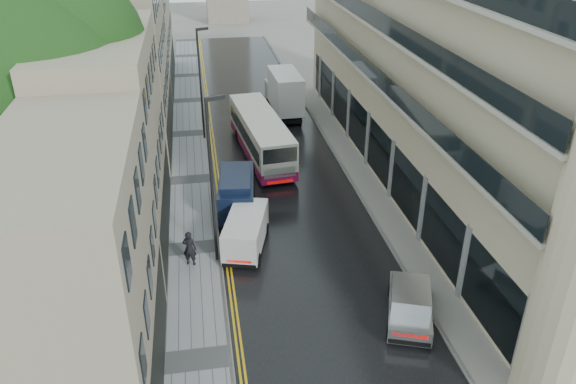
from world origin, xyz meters
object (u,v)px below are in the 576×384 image
object	(u,v)px
silver_hatchback	(390,322)
white_van	(224,246)
tree_near	(40,130)
navy_van	(219,206)
pedestrian	(190,248)
cream_bus	(254,154)
lamp_post_near	(212,185)
lamp_post_far	(201,86)
tree_far	(89,70)
white_lorry	(276,100)

from	to	relation	value
silver_hatchback	white_van	bearing A→B (deg)	154.18
tree_near	white_van	bearing A→B (deg)	-15.78
tree_near	navy_van	world-z (taller)	tree_near
pedestrian	cream_bus	bearing A→B (deg)	-95.21
pedestrian	lamp_post_near	bearing A→B (deg)	-151.66
lamp_post_near	navy_van	bearing A→B (deg)	64.28
lamp_post_far	lamp_post_near	bearing A→B (deg)	-110.62
white_van	pedestrian	xyz separation A→B (m)	(-1.73, -0.01, 0.09)
pedestrian	white_van	bearing A→B (deg)	-160.98
tree_far	lamp_post_far	distance (m)	7.90
white_lorry	silver_hatchback	size ratio (longest dim) A/B	1.76
tree_far	navy_van	xyz separation A→B (m)	(7.90, -11.62, -4.93)
white_lorry	white_van	xyz separation A→B (m)	(-5.62, -19.80, -0.95)
tree_near	white_van	size ratio (longest dim) A/B	3.23
tree_near	lamp_post_far	distance (m)	16.81
tree_far	lamp_post_near	xyz separation A→B (m)	(7.50, -15.10, -1.80)
navy_van	lamp_post_far	size ratio (longest dim) A/B	0.60
silver_hatchback	white_lorry	bearing A→B (deg)	111.93
white_lorry	tree_far	bearing A→B (deg)	-163.39
cream_bus	lamp_post_near	world-z (taller)	lamp_post_near
silver_hatchback	lamp_post_near	xyz separation A→B (m)	(-6.92, 6.92, 3.63)
white_lorry	lamp_post_near	distance (m)	20.64
cream_bus	navy_van	xyz separation A→B (m)	(-2.72, -6.39, -0.21)
white_lorry	pedestrian	world-z (taller)	white_lorry
lamp_post_near	tree_near	bearing A→B (deg)	145.76
tree_near	pedestrian	world-z (taller)	tree_near
pedestrian	lamp_post_far	world-z (taller)	lamp_post_far
cream_bus	silver_hatchback	xyz separation A→B (m)	(3.79, -16.79, -0.70)
silver_hatchback	pedestrian	size ratio (longest dim) A/B	2.17
tree_near	silver_hatchback	bearing A→B (deg)	-31.51
navy_van	lamp_post_near	world-z (taller)	lamp_post_near
cream_bus	white_lorry	bearing A→B (deg)	67.51
silver_hatchback	lamp_post_far	world-z (taller)	lamp_post_far
silver_hatchback	pedestrian	xyz separation A→B (m)	(-8.25, 6.69, 0.28)
silver_hatchback	white_van	distance (m)	9.35
cream_bus	lamp_post_far	distance (m)	8.07
white_lorry	navy_van	xyz separation A→B (m)	(-5.62, -16.10, -0.64)
white_van	lamp_post_far	world-z (taller)	lamp_post_far
cream_bus	pedestrian	xyz separation A→B (m)	(-4.46, -10.10, -0.42)
navy_van	tree_near	bearing A→B (deg)	-164.13
tree_near	lamp_post_near	distance (m)	8.46
tree_far	lamp_post_near	bearing A→B (deg)	-63.59
tree_far	white_van	xyz separation A→B (m)	(7.90, -15.32, -5.24)
navy_van	lamp_post_near	distance (m)	4.70
white_van	pedestrian	bearing A→B (deg)	-163.97
white_lorry	white_van	world-z (taller)	white_lorry
tree_near	white_lorry	size ratio (longest dim) A/B	1.90
tree_near	lamp_post_near	size ratio (longest dim) A/B	1.61
white_van	white_lorry	bearing A→B (deg)	89.76
white_van	cream_bus	bearing A→B (deg)	90.51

